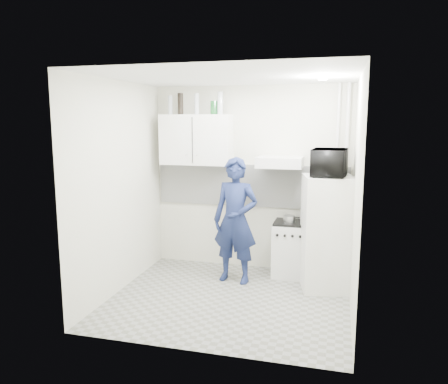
# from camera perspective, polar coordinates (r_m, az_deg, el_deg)

# --- Properties ---
(floor) EXTENTS (2.80, 2.80, 0.00)m
(floor) POSITION_cam_1_polar(r_m,az_deg,el_deg) (5.40, 0.68, -13.79)
(floor) COLOR gray
(floor) RESTS_ON ground
(ceiling) EXTENTS (2.80, 2.80, 0.00)m
(ceiling) POSITION_cam_1_polar(r_m,az_deg,el_deg) (4.99, 0.74, 14.86)
(ceiling) COLOR white
(ceiling) RESTS_ON wall_back
(wall_back) EXTENTS (2.80, 0.00, 2.80)m
(wall_back) POSITION_cam_1_polar(r_m,az_deg,el_deg) (6.24, 3.49, 1.77)
(wall_back) COLOR silver
(wall_back) RESTS_ON floor
(wall_left) EXTENTS (0.00, 2.60, 2.60)m
(wall_left) POSITION_cam_1_polar(r_m,az_deg,el_deg) (5.53, -13.50, 0.56)
(wall_left) COLOR silver
(wall_left) RESTS_ON floor
(wall_right) EXTENTS (0.00, 2.60, 2.60)m
(wall_right) POSITION_cam_1_polar(r_m,az_deg,el_deg) (4.89, 16.84, -0.72)
(wall_right) COLOR silver
(wall_right) RESTS_ON floor
(person) EXTENTS (0.65, 0.47, 1.65)m
(person) POSITION_cam_1_polar(r_m,az_deg,el_deg) (5.72, 1.51, -3.72)
(person) COLOR #162048
(person) RESTS_ON floor
(stove) EXTENTS (0.46, 0.46, 0.73)m
(stove) POSITION_cam_1_polar(r_m,az_deg,el_deg) (6.10, 8.63, -7.46)
(stove) COLOR silver
(stove) RESTS_ON floor
(fridge) EXTENTS (0.71, 0.71, 1.45)m
(fridge) POSITION_cam_1_polar(r_m,az_deg,el_deg) (5.66, 13.29, -5.21)
(fridge) COLOR white
(fridge) RESTS_ON floor
(stove_top) EXTENTS (0.44, 0.44, 0.03)m
(stove_top) POSITION_cam_1_polar(r_m,az_deg,el_deg) (6.00, 8.72, -3.97)
(stove_top) COLOR black
(stove_top) RESTS_ON stove
(saucepan) EXTENTS (0.16, 0.16, 0.09)m
(saucepan) POSITION_cam_1_polar(r_m,az_deg,el_deg) (5.97, 8.52, -3.48)
(saucepan) COLOR silver
(saucepan) RESTS_ON stove_top
(microwave) EXTENTS (0.62, 0.44, 0.33)m
(microwave) POSITION_cam_1_polar(r_m,az_deg,el_deg) (5.51, 13.64, 3.77)
(microwave) COLOR black
(microwave) RESTS_ON fridge
(bottle_a) EXTENTS (0.06, 0.06, 0.26)m
(bottle_a) POSITION_cam_1_polar(r_m,az_deg,el_deg) (6.34, -7.04, 11.19)
(bottle_a) COLOR #B2B7BC
(bottle_a) RESTS_ON upper_cabinet
(bottle_b) EXTENTS (0.08, 0.08, 0.30)m
(bottle_b) POSITION_cam_1_polar(r_m,az_deg,el_deg) (6.29, -5.71, 11.38)
(bottle_b) COLOR black
(bottle_b) RESTS_ON upper_cabinet
(bottle_d) EXTENTS (0.06, 0.06, 0.29)m
(bottle_d) POSITION_cam_1_polar(r_m,az_deg,el_deg) (6.21, -3.58, 11.39)
(bottle_d) COLOR #B2B7BC
(bottle_d) RESTS_ON upper_cabinet
(canister_b) EXTENTS (0.10, 0.10, 0.18)m
(canister_b) POSITION_cam_1_polar(r_m,az_deg,el_deg) (6.13, -1.33, 10.95)
(canister_b) COLOR #144C1E
(canister_b) RESTS_ON upper_cabinet
(bottle_e) EXTENTS (0.08, 0.08, 0.31)m
(bottle_e) POSITION_cam_1_polar(r_m,az_deg,el_deg) (6.11, -0.50, 11.53)
(bottle_e) COLOR #B2B7BC
(bottle_e) RESTS_ON upper_cabinet
(upper_cabinet) EXTENTS (1.00, 0.35, 0.70)m
(upper_cabinet) POSITION_cam_1_polar(r_m,az_deg,el_deg) (6.21, -3.63, 6.83)
(upper_cabinet) COLOR white
(upper_cabinet) RESTS_ON wall_back
(range_hood) EXTENTS (0.60, 0.50, 0.14)m
(range_hood) POSITION_cam_1_polar(r_m,az_deg,el_deg) (5.89, 7.35, 3.91)
(range_hood) COLOR silver
(range_hood) RESTS_ON wall_back
(backsplash) EXTENTS (2.74, 0.03, 0.60)m
(backsplash) POSITION_cam_1_polar(r_m,az_deg,el_deg) (6.24, 3.46, 0.84)
(backsplash) COLOR white
(backsplash) RESTS_ON wall_back
(pipe_a) EXTENTS (0.05, 0.05, 2.60)m
(pipe_a) POSITION_cam_1_polar(r_m,az_deg,el_deg) (6.04, 15.52, 1.20)
(pipe_a) COLOR silver
(pipe_a) RESTS_ON floor
(pipe_b) EXTENTS (0.04, 0.04, 2.60)m
(pipe_b) POSITION_cam_1_polar(r_m,az_deg,el_deg) (6.04, 14.39, 1.25)
(pipe_b) COLOR silver
(pipe_b) RESTS_ON floor
(ceiling_spot_fixture) EXTENTS (0.10, 0.10, 0.02)m
(ceiling_spot_fixture) POSITION_cam_1_polar(r_m,az_deg,el_deg) (5.04, 12.77, 14.24)
(ceiling_spot_fixture) COLOR white
(ceiling_spot_fixture) RESTS_ON ceiling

